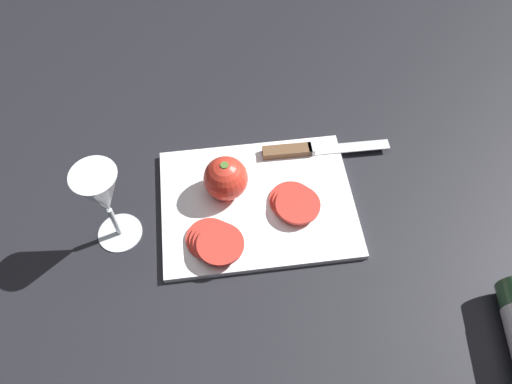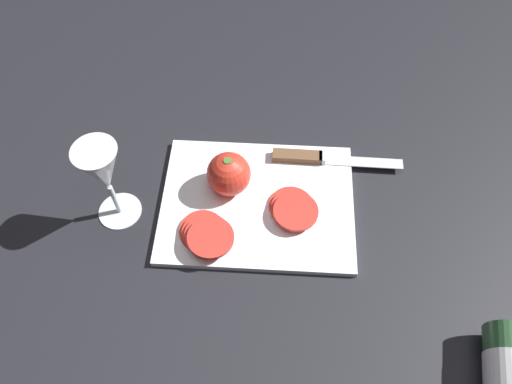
{
  "view_description": "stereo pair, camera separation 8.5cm",
  "coord_description": "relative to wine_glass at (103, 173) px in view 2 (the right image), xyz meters",
  "views": [
    {
      "loc": [
        0.06,
        0.47,
        0.76
      ],
      "look_at": [
        0.0,
        0.01,
        0.04
      ],
      "focal_mm": 35.0,
      "sensor_mm": 36.0,
      "label": 1
    },
    {
      "loc": [
        -0.02,
        0.47,
        0.76
      ],
      "look_at": [
        0.0,
        0.01,
        0.04
      ],
      "focal_mm": 35.0,
      "sensor_mm": 36.0,
      "label": 2
    }
  ],
  "objects": [
    {
      "name": "knife",
      "position": [
        -0.33,
        -0.12,
        -0.1
      ],
      "size": [
        0.24,
        0.03,
        0.01
      ],
      "rotation": [
        0.0,
        0.0,
        3.12
      ],
      "color": "silver",
      "rests_on": "cutting_board"
    },
    {
      "name": "wine_glass",
      "position": [
        0.0,
        0.0,
        0.0
      ],
      "size": [
        0.08,
        0.08,
        0.17
      ],
      "color": "silver",
      "rests_on": "ground_plane"
    },
    {
      "name": "tomato_slice_stack_far",
      "position": [
        -0.16,
        0.05,
        -0.09
      ],
      "size": [
        0.1,
        0.1,
        0.02
      ],
      "color": "red",
      "rests_on": "cutting_board"
    },
    {
      "name": "cutting_board",
      "position": [
        -0.24,
        -0.03,
        -0.11
      ],
      "size": [
        0.34,
        0.26,
        0.01
      ],
      "color": "white",
      "rests_on": "ground_plane"
    },
    {
      "name": "tomato_slice_stack_near",
      "position": [
        -0.3,
        -0.01,
        -0.1
      ],
      "size": [
        0.09,
        0.1,
        0.02
      ],
      "color": "red",
      "rests_on": "cutting_board"
    },
    {
      "name": "ground_plane",
      "position": [
        -0.24,
        -0.03,
        -0.12
      ],
      "size": [
        3.0,
        3.0,
        0.0
      ],
      "primitive_type": "plane",
      "color": "black"
    },
    {
      "name": "whole_tomato",
      "position": [
        -0.19,
        -0.06,
        -0.07
      ],
      "size": [
        0.08,
        0.08,
        0.08
      ],
      "color": "red",
      "rests_on": "cutting_board"
    }
  ]
}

